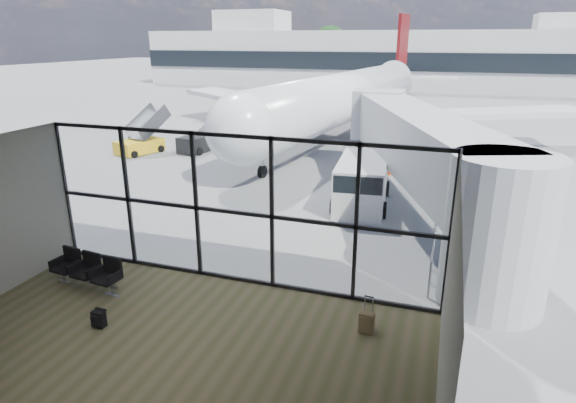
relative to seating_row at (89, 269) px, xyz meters
The scene contains 22 objects.
ground 41.93m from the seating_row, 84.64° to the left, with size 220.00×220.00×0.00m, color slate.
lounge_shell 5.39m from the seating_row, 38.03° to the right, with size 12.02×8.01×4.51m.
glass_curtain_wall 4.60m from the seating_row, 23.94° to the left, with size 12.10×0.12×4.50m.
jet_bridge 12.65m from the seating_row, 44.99° to the left, with size 8.00×16.50×4.33m.
apron_railing 10.86m from the seating_row, 28.83° to the left, with size 0.06×5.46×1.11m.
far_terminal 63.90m from the seating_row, 87.01° to the left, with size 80.00×12.20×11.00m.
tree_0 84.51m from the seating_row, 119.13° to the left, with size 4.95×4.95×7.12m.
tree_1 81.79m from the seating_row, 115.45° to the left, with size 5.61×5.61×8.07m.
tree_2 79.44m from the seating_row, 111.53° to the left, with size 6.27×6.27×9.03m.
tree_3 77.37m from the seating_row, 107.38° to the left, with size 4.95×4.95×7.12m.
tree_4 75.84m from the seating_row, 103.05° to the left, with size 5.61×5.61×8.07m.
tree_5 74.75m from the seating_row, 98.55° to the left, with size 6.27×6.27×9.03m.
seating_row is the anchor object (origin of this frame).
backpack 2.39m from the seating_row, 45.17° to the right, with size 0.33×0.30×0.48m.
suitcase 8.16m from the seating_row, ahead, with size 0.38×0.30×0.98m.
airliner 26.43m from the seating_row, 84.96° to the left, with size 30.81×35.85×9.26m.
service_van 11.62m from the seating_row, 57.35° to the left, with size 2.62×4.83×2.03m.
belt_loader 18.14m from the seating_row, 108.06° to the left, with size 1.98×4.15×1.84m.
mobile_stairs 17.86m from the seating_row, 120.13° to the left, with size 2.56×3.67×2.36m.
traffic_cone_a 16.87m from the seating_row, 65.92° to the left, with size 0.44×0.44×0.63m.
traffic_cone_b 15.25m from the seating_row, 64.18° to the left, with size 0.44×0.44×0.63m.
traffic_cone_c 19.08m from the seating_row, 62.14° to the left, with size 0.46×0.46×0.66m.
Camera 1 is at (5.69, -11.90, 6.98)m, focal length 30.00 mm.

